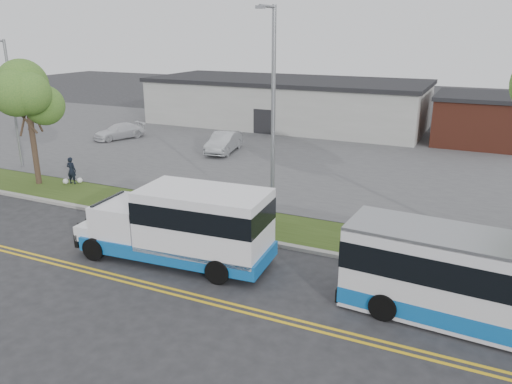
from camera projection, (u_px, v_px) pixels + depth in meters
The scene contains 17 objects.
ground at pixel (183, 239), 21.58m from camera, with size 140.00×140.00×0.00m, color #28282B.
lane_line_north at pixel (125, 277), 18.27m from camera, with size 70.00×0.12×0.01m, color yellow.
lane_line_south at pixel (120, 281), 18.01m from camera, with size 70.00×0.12×0.01m, color yellow.
curb at pixel (196, 229), 22.51m from camera, with size 80.00×0.30×0.15m, color #9E9B93.
verge at pixel (216, 217), 24.07m from camera, with size 80.00×3.30×0.10m, color #344A18.
parking_lot at pixel (311, 154), 36.21m from camera, with size 80.00×25.00×0.10m, color #4C4C4F.
commercial_building at pixel (286, 102), 46.58m from camera, with size 25.40×10.40×4.35m.
brick_wing at pixel (476, 119), 39.15m from camera, with size 6.30×7.30×3.90m.
tree_west at pixel (27, 96), 27.58m from camera, with size 4.40×4.40×6.91m.
streetlight_near at pixel (273, 114), 21.11m from camera, with size 0.35×1.53×9.50m.
streetlight_far at pixel (11, 99), 31.30m from camera, with size 0.35×1.53×8.00m.
shuttle_bus at pixel (186, 223), 19.03m from camera, with size 7.99×3.10×3.00m.
pedestrian at pixel (71, 170), 28.85m from camera, with size 0.57×0.38×1.57m, color black.
parked_car_a at pixel (224, 142), 36.32m from camera, with size 1.55×4.46×1.47m, color #A8ABAF.
parked_car_b at pixel (119, 131), 40.87m from camera, with size 1.71×4.20×1.22m, color white.
grocery_bag_left at pixel (66, 181), 28.95m from camera, with size 0.32×0.32×0.32m, color white.
grocery_bag_right at pixel (80, 180), 29.13m from camera, with size 0.32×0.32×0.32m, color white.
Camera 1 is at (11.29, -16.68, 8.63)m, focal length 35.00 mm.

